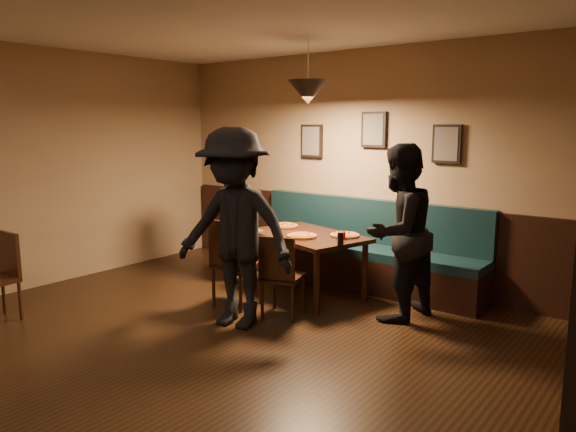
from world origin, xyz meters
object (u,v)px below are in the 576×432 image
Objects in this scene: chair_near_left at (237,262)px; tabasco_bottle at (344,235)px; diner_right at (398,233)px; diner_left at (236,217)px; dining_table at (307,264)px; chair_near_right at (283,275)px; soda_glass at (340,239)px; diner_front at (235,229)px; booth_bench at (360,245)px.

chair_near_left reaches higher than tabasco_bottle.
diner_right is at bearing -3.31° from tabasco_bottle.
diner_left is 0.91× the size of diner_right.
dining_table is 0.74m from chair_near_right.
chair_near_right is at bearing -0.51° from chair_near_left.
chair_near_right reaches higher than tabasco_bottle.
chair_near_left is 1.17m from tabasco_bottle.
dining_table is 1.39× the size of chair_near_left.
tabasco_bottle is (-0.11, 0.25, -0.01)m from soda_glass.
chair_near_right is 0.74m from diner_front.
dining_table is 0.85m from chair_near_left.
diner_left is (-1.29, 0.68, 0.37)m from chair_near_right.
chair_near_left is 1.13m from soda_glass.
chair_near_right is 6.09× the size of soda_glass.
tabasco_bottle is at bearing -73.06° from booth_bench.
diner_front is 1.27m from tabasco_bottle.
dining_table is at bearing -113.28° from diner_left.
soda_glass is at bearing -66.05° from tabasco_bottle.
diner_left is 2.22m from diner_right.
diner_front reaches higher than chair_near_right.
booth_bench reaches higher than dining_table.
soda_glass is (0.32, -0.93, 0.27)m from booth_bench.
booth_bench is 1.73× the size of diner_right.
diner_right is (2.22, -0.04, 0.08)m from diner_left.
dining_table is 12.04× the size of tabasco_bottle.
chair_near_left is at bearing 168.15° from chair_near_right.
chair_near_left is 0.75m from diner_front.
chair_near_left reaches higher than soda_glass.
booth_bench is 1.91m from diner_front.
soda_glass is (0.40, 0.43, 0.35)m from chair_near_right.
diner_left is 0.83× the size of diner_front.
chair_near_right is 0.81m from tabasco_bottle.
dining_table is 0.65m from tabasco_bottle.
tabasco_bottle is at bearing 12.15° from dining_table.
soda_glass is at bearing -9.27° from dining_table.
dining_table is (-0.30, -0.65, -0.15)m from booth_bench.
chair_near_left reaches higher than chair_near_right.
chair_near_left is at bearing -153.84° from soda_glass.
booth_bench is at bearing -88.33° from diner_left.
tabasco_bottle is (0.50, -0.03, 0.40)m from dining_table.
soda_glass is at bearing -123.10° from diner_left.
soda_glass is (0.98, 0.48, 0.30)m from chair_near_left.
chair_near_left is 0.54× the size of diner_right.
diner_left reaches higher than chair_near_right.
diner_right reaches higher than chair_near_right.
diner_front reaches higher than tabasco_bottle.
chair_near_left is at bearing -160.62° from diner_left.
soda_glass is at bearing 29.70° from chair_near_right.
booth_bench is 0.73m from dining_table.
diner_left is (-1.37, -0.68, 0.29)m from booth_bench.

